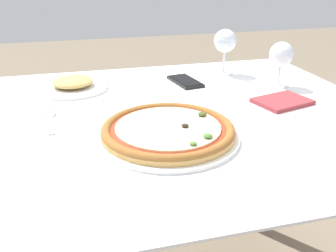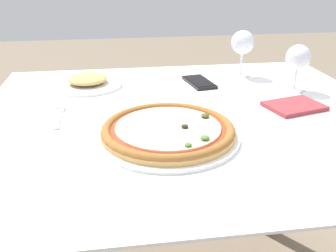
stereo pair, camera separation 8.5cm
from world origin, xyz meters
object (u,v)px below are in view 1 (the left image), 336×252
fork (51,119)px  wine_glass_far_left (225,42)px  dining_table (182,146)px  pizza_plate (168,131)px  side_plate (73,85)px  cell_phone (185,81)px  wine_glass_far_right (281,56)px

fork → wine_glass_far_left: 0.67m
dining_table → wine_glass_far_left: (0.25, 0.33, 0.21)m
fork → pizza_plate: bearing=-33.4°
pizza_plate → side_plate: size_ratio=1.52×
pizza_plate → cell_phone: pizza_plate is taller
pizza_plate → wine_glass_far_left: (0.33, 0.47, 0.10)m
cell_phone → side_plate: 0.36m
dining_table → wine_glass_far_right: size_ratio=7.78×
wine_glass_far_right → dining_table: bearing=-158.1°
dining_table → wine_glass_far_left: wine_glass_far_left is taller
side_plate → wine_glass_far_right: bearing=-11.7°
cell_phone → side_plate: size_ratio=0.71×
pizza_plate → wine_glass_far_left: 0.58m
cell_phone → side_plate: side_plate is taller
fork → cell_phone: cell_phone is taller
fork → wine_glass_far_right: size_ratio=1.18×
pizza_plate → dining_table: bearing=61.3°
fork → wine_glass_far_right: bearing=8.8°
wine_glass_far_left → side_plate: wine_glass_far_left is taller
fork → wine_glass_far_right: (0.71, 0.11, 0.10)m
dining_table → side_plate: (-0.28, 0.28, 0.11)m
wine_glass_far_left → cell_phone: size_ratio=1.02×
dining_table → cell_phone: 0.29m
side_plate → cell_phone: bearing=-4.0°
pizza_plate → wine_glass_far_left: wine_glass_far_left is taller
dining_table → side_plate: 0.41m
dining_table → pizza_plate: size_ratio=3.38×
wine_glass_far_right → wine_glass_far_left: bearing=122.7°
side_plate → pizza_plate: bearing=-64.2°
pizza_plate → cell_phone: bearing=67.7°
pizza_plate → wine_glass_far_right: (0.44, 0.28, 0.08)m
fork → side_plate: (0.06, 0.24, 0.01)m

